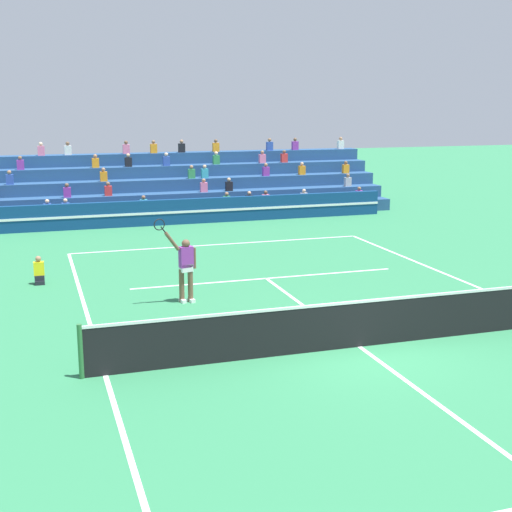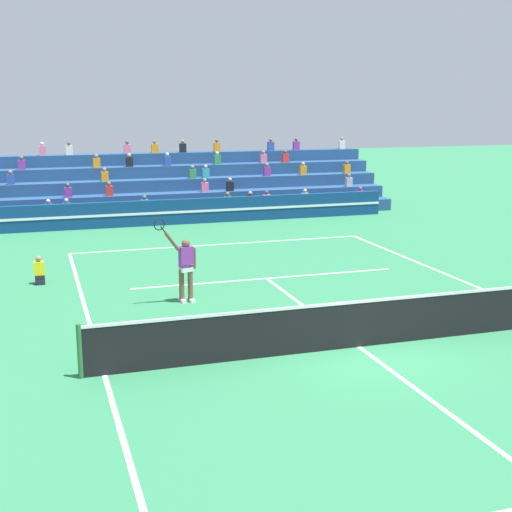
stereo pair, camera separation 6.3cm
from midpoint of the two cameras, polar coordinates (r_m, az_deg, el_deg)
The scene contains 8 objects.
ground_plane at distance 15.93m, azimuth 8.34°, elevation -7.20°, with size 120.00×120.00×0.00m, color #2D7A4C.
court_lines at distance 15.92m, azimuth 8.34°, elevation -7.19°, with size 11.10×23.90×0.01m.
tennis_net at distance 15.75m, azimuth 8.40°, elevation -5.34°, with size 12.00×0.10×1.10m.
sponsor_banner_wall at distance 31.32m, azimuth -5.10°, elevation 3.60°, with size 18.00×0.26×1.10m.
bleacher_stand at distance 34.94m, azimuth -6.48°, elevation 5.25°, with size 20.32×4.75×3.38m.
ball_kid_courtside at distance 21.87m, azimuth -16.85°, elevation -1.30°, with size 0.30×0.36×0.84m.
tennis_player at distance 18.99m, azimuth -5.59°, elevation -0.83°, with size 1.21×0.36×2.39m.
tennis_ball at distance 16.69m, azimuth 1.69°, elevation -6.03°, with size 0.07×0.07×0.07m, color #C6DB33.
Camera 2 is at (-6.64, -13.46, 5.30)m, focal length 50.00 mm.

